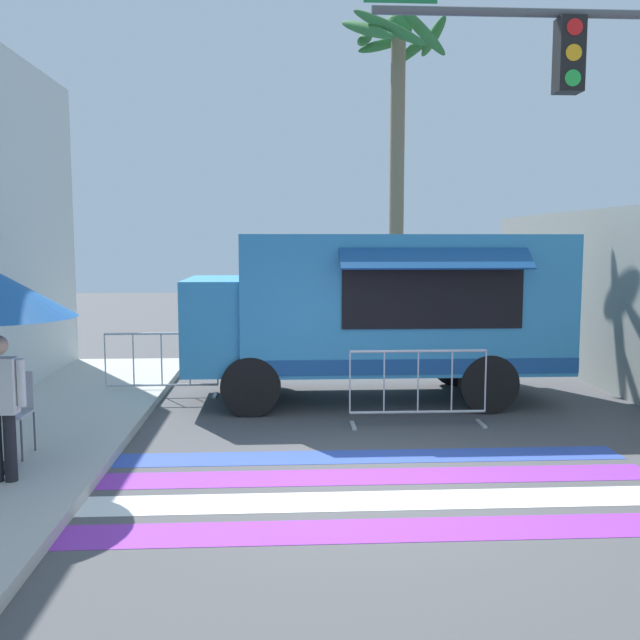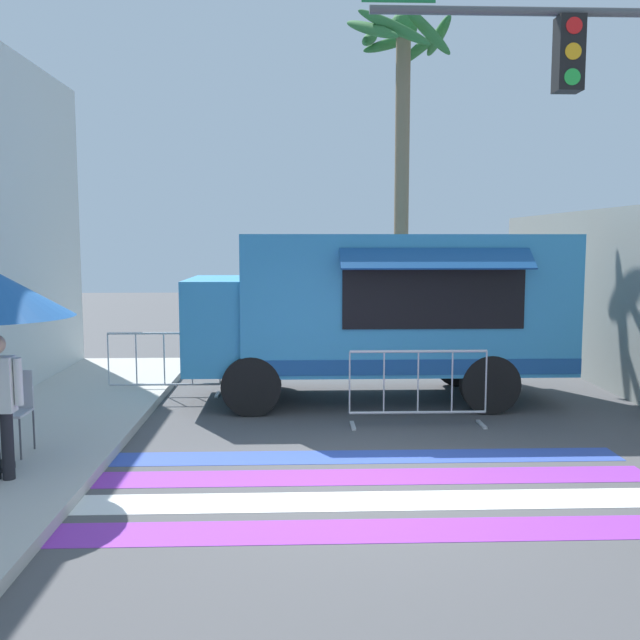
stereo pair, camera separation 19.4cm
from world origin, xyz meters
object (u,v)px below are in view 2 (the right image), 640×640
(traffic_signal_pole, at_px, (610,134))
(barricade_front, at_px, (418,389))
(folding_chair, at_px, (11,404))
(palm_tree, at_px, (402,112))
(barricade_side, at_px, (164,365))
(food_truck, at_px, (373,306))

(traffic_signal_pole, height_order, barricade_front, traffic_signal_pole)
(folding_chair, xyz_separation_m, barricade_front, (5.22, 1.52, -0.17))
(traffic_signal_pole, height_order, palm_tree, palm_tree)
(traffic_signal_pole, distance_m, folding_chair, 8.08)
(barricade_front, distance_m, barricade_side, 4.59)
(folding_chair, bearing_deg, barricade_front, -5.92)
(food_truck, height_order, traffic_signal_pole, traffic_signal_pole)
(barricade_side, distance_m, palm_tree, 7.65)
(food_truck, height_order, palm_tree, palm_tree)
(food_truck, distance_m, folding_chair, 5.86)
(barricade_front, bearing_deg, food_truck, 104.36)
(barricade_side, bearing_deg, folding_chair, -107.60)
(folding_chair, height_order, barricade_side, barricade_side)
(barricade_front, bearing_deg, traffic_signal_pole, -27.73)
(traffic_signal_pole, relative_size, barricade_front, 2.98)
(palm_tree, bearing_deg, food_truck, -104.65)
(barricade_side, bearing_deg, traffic_signal_pole, -28.11)
(folding_chair, bearing_deg, barricade_side, 50.22)
(traffic_signal_pole, height_order, folding_chair, traffic_signal_pole)
(folding_chair, relative_size, palm_tree, 0.13)
(barricade_side, bearing_deg, food_truck, -6.11)
(barricade_side, bearing_deg, barricade_front, -28.32)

